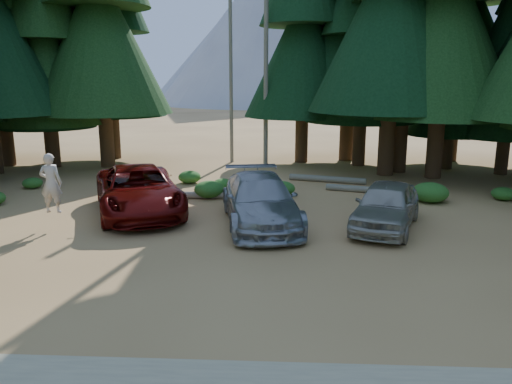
% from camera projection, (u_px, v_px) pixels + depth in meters
% --- Properties ---
extents(ground, '(160.00, 160.00, 0.00)m').
position_uv_depth(ground, '(218.00, 261.00, 13.24)').
color(ground, olive).
rests_on(ground, ground).
extents(forest_belt_north, '(36.00, 7.00, 22.00)m').
position_uv_depth(forest_belt_north, '(251.00, 165.00, 27.84)').
color(forest_belt_north, black).
rests_on(forest_belt_north, ground).
extents(snag_front, '(0.24, 0.24, 12.00)m').
position_uv_depth(snag_front, '(266.00, 53.00, 25.97)').
color(snag_front, slate).
rests_on(snag_front, ground).
extents(snag_back, '(0.20, 0.20, 10.00)m').
position_uv_depth(snag_back, '(231.00, 73.00, 27.76)').
color(snag_back, slate).
rests_on(snag_back, ground).
extents(mountain_peak, '(48.00, 50.00, 28.00)m').
position_uv_depth(mountain_peak, '(261.00, 36.00, 96.42)').
color(mountain_peak, gray).
rests_on(mountain_peak, ground).
extents(red_pickup, '(4.78, 6.60, 1.67)m').
position_uv_depth(red_pickup, '(139.00, 190.00, 17.82)').
color(red_pickup, '#5C0A07').
rests_on(red_pickup, ground).
extents(silver_minivan_center, '(3.22, 5.89, 1.62)m').
position_uv_depth(silver_minivan_center, '(260.00, 200.00, 16.43)').
color(silver_minivan_center, '#9EA0A6').
rests_on(silver_minivan_center, ground).
extents(silver_minivan_right, '(3.21, 4.75, 1.50)m').
position_uv_depth(silver_minivan_right, '(386.00, 205.00, 16.03)').
color(silver_minivan_right, '#A7A294').
rests_on(silver_minivan_right, ground).
extents(frisbee_player, '(0.72, 0.49, 1.94)m').
position_uv_depth(frisbee_player, '(51.00, 183.00, 15.90)').
color(frisbee_player, beige).
rests_on(frisbee_player, ground).
extents(log_left, '(4.05, 0.37, 0.29)m').
position_uv_depth(log_left, '(224.00, 195.00, 20.05)').
color(log_left, slate).
rests_on(log_left, ground).
extents(log_mid, '(3.53, 1.28, 0.30)m').
position_uv_depth(log_mid, '(327.00, 179.00, 23.24)').
color(log_mid, slate).
rests_on(log_mid, ground).
extents(log_right, '(4.21, 1.52, 0.28)m').
position_uv_depth(log_right, '(377.00, 190.00, 20.94)').
color(log_right, slate).
rests_on(log_right, ground).
extents(shrub_far_left, '(0.86, 0.86, 0.47)m').
position_uv_depth(shrub_far_left, '(33.00, 183.00, 21.95)').
color(shrub_far_left, '#235B1B').
rests_on(shrub_far_left, ground).
extents(shrub_left, '(1.04, 1.04, 0.57)m').
position_uv_depth(shrub_left, '(190.00, 177.00, 23.04)').
color(shrub_left, '#235B1B').
rests_on(shrub_left, ground).
extents(shrub_center_left, '(1.24, 1.24, 0.68)m').
position_uv_depth(shrub_center_left, '(209.00, 189.00, 20.22)').
color(shrub_center_left, '#235B1B').
rests_on(shrub_center_left, ground).
extents(shrub_center_right, '(0.86, 0.86, 0.47)m').
position_uv_depth(shrub_center_right, '(223.00, 184.00, 21.72)').
color(shrub_center_right, '#235B1B').
rests_on(shrub_center_right, ground).
extents(shrub_right, '(1.07, 1.07, 0.59)m').
position_uv_depth(shrub_right, '(282.00, 189.00, 20.58)').
color(shrub_right, '#235B1B').
rests_on(shrub_right, ground).
extents(shrub_far_right, '(1.39, 1.39, 0.77)m').
position_uv_depth(shrub_far_right, '(430.00, 192.00, 19.51)').
color(shrub_far_right, '#235B1B').
rests_on(shrub_far_right, ground).
extents(shrub_edge_east, '(0.93, 0.93, 0.51)m').
position_uv_depth(shrub_edge_east, '(504.00, 194.00, 19.83)').
color(shrub_edge_east, '#235B1B').
rests_on(shrub_edge_east, ground).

